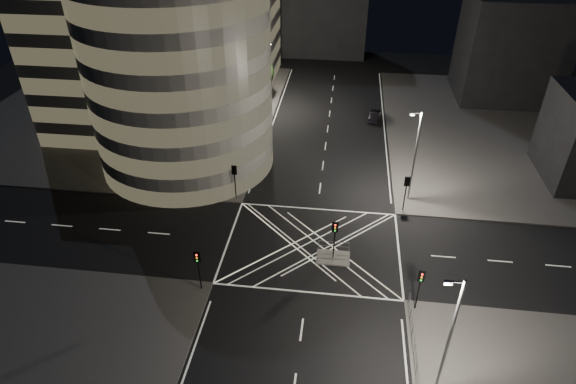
# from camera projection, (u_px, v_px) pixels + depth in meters

# --- Properties ---
(ground) EXTENTS (120.00, 120.00, 0.00)m
(ground) POSITION_uv_depth(u_px,v_px,m) (312.00, 246.00, 45.16)
(ground) COLOR black
(ground) RESTS_ON ground
(sidewalk_far_left) EXTENTS (42.00, 42.00, 0.15)m
(sidewalk_far_left) POSITION_uv_depth(u_px,v_px,m) (131.00, 111.00, 70.45)
(sidewalk_far_left) COLOR #4E4C49
(sidewalk_far_left) RESTS_ON ground
(sidewalk_far_right) EXTENTS (42.00, 42.00, 0.15)m
(sidewalk_far_right) POSITION_uv_depth(u_px,v_px,m) (545.00, 134.00, 64.40)
(sidewalk_far_right) COLOR #4E4C49
(sidewalk_far_right) RESTS_ON ground
(central_island) EXTENTS (3.00, 2.00, 0.15)m
(central_island) POSITION_uv_depth(u_px,v_px,m) (333.00, 258.00, 43.67)
(central_island) COLOR slate
(central_island) RESTS_ON ground
(office_tower_curved) EXTENTS (30.00, 29.00, 27.20)m
(office_tower_curved) POSITION_uv_depth(u_px,v_px,m) (151.00, 44.00, 55.79)
(office_tower_curved) COLOR gray
(office_tower_curved) RESTS_ON sidewalk_far_left
(office_block_rear) EXTENTS (24.00, 16.00, 22.00)m
(office_block_rear) POSITION_uv_depth(u_px,v_px,m) (198.00, 10.00, 75.98)
(office_block_rear) COLOR gray
(office_block_rear) RESTS_ON sidewalk_far_left
(building_right_far) EXTENTS (14.00, 12.00, 15.00)m
(building_right_far) POSITION_uv_depth(u_px,v_px,m) (511.00, 47.00, 71.25)
(building_right_far) COLOR black
(building_right_far) RESTS_ON sidewalk_far_right
(building_far_end) EXTENTS (18.00, 8.00, 18.00)m
(building_far_end) POSITION_uv_depth(u_px,v_px,m) (318.00, 5.00, 88.50)
(building_far_end) COLOR black
(building_far_end) RESTS_ON ground
(tree_a) EXTENTS (4.01, 4.01, 6.27)m
(tree_a) POSITION_uv_depth(u_px,v_px,m) (223.00, 155.00, 51.42)
(tree_a) COLOR black
(tree_a) RESTS_ON sidewalk_far_left
(tree_b) EXTENTS (4.96, 4.96, 8.00)m
(tree_b) POSITION_uv_depth(u_px,v_px,m) (234.00, 121.00, 55.72)
(tree_b) COLOR black
(tree_b) RESTS_ON sidewalk_far_left
(tree_c) EXTENTS (4.72, 4.72, 6.93)m
(tree_c) POSITION_uv_depth(u_px,v_px,m) (245.00, 107.00, 61.19)
(tree_c) COLOR black
(tree_c) RESTS_ON sidewalk_far_left
(tree_d) EXTENTS (4.84, 4.84, 7.28)m
(tree_d) POSITION_uv_depth(u_px,v_px,m) (254.00, 88.00, 65.99)
(tree_d) COLOR black
(tree_d) RESTS_ON sidewalk_far_left
(tree_e) EXTENTS (3.77, 3.77, 6.58)m
(tree_e) POSITION_uv_depth(u_px,v_px,m) (261.00, 73.00, 71.00)
(tree_e) COLOR black
(tree_e) RESTS_ON sidewalk_far_left
(traffic_signal_fl) EXTENTS (0.55, 0.22, 4.00)m
(traffic_signal_fl) POSITION_uv_depth(u_px,v_px,m) (235.00, 176.00, 50.08)
(traffic_signal_fl) COLOR black
(traffic_signal_fl) RESTS_ON sidewalk_far_left
(traffic_signal_nl) EXTENTS (0.55, 0.22, 4.00)m
(traffic_signal_nl) POSITION_uv_depth(u_px,v_px,m) (198.00, 263.00, 38.85)
(traffic_signal_nl) COLOR black
(traffic_signal_nl) RESTS_ON sidewalk_near_left
(traffic_signal_fr) EXTENTS (0.55, 0.22, 4.00)m
(traffic_signal_fr) POSITION_uv_depth(u_px,v_px,m) (406.00, 187.00, 48.25)
(traffic_signal_fr) COLOR black
(traffic_signal_fr) RESTS_ON sidewalk_far_right
(traffic_signal_nr) EXTENTS (0.55, 0.22, 4.00)m
(traffic_signal_nr) POSITION_uv_depth(u_px,v_px,m) (420.00, 283.00, 37.01)
(traffic_signal_nr) COLOR black
(traffic_signal_nr) RESTS_ON sidewalk_near_right
(traffic_signal_island) EXTENTS (0.55, 0.22, 4.00)m
(traffic_signal_island) POSITION_uv_depth(u_px,v_px,m) (335.00, 233.00, 42.10)
(traffic_signal_island) COLOR black
(traffic_signal_island) RESTS_ON central_island
(street_lamp_left_near) EXTENTS (1.25, 0.25, 10.00)m
(street_lamp_left_near) POSITION_uv_depth(u_px,v_px,m) (238.00, 131.00, 52.99)
(street_lamp_left_near) COLOR slate
(street_lamp_left_near) RESTS_ON sidewalk_far_left
(street_lamp_left_far) EXTENTS (1.25, 0.25, 10.00)m
(street_lamp_left_far) POSITION_uv_depth(u_px,v_px,m) (265.00, 74.00, 67.86)
(street_lamp_left_far) COLOR slate
(street_lamp_left_far) RESTS_ON sidewalk_far_left
(street_lamp_right_far) EXTENTS (1.25, 0.25, 10.00)m
(street_lamp_right_far) POSITION_uv_depth(u_px,v_px,m) (415.00, 154.00, 48.54)
(street_lamp_right_far) COLOR slate
(street_lamp_right_far) RESTS_ON sidewalk_far_right
(street_lamp_right_near) EXTENTS (1.25, 0.25, 10.00)m
(street_lamp_right_near) POSITION_uv_depth(u_px,v_px,m) (449.00, 335.00, 29.54)
(street_lamp_right_near) COLOR slate
(street_lamp_right_near) RESTS_ON sidewalk_near_right
(railing_near_right) EXTENTS (0.06, 11.70, 1.10)m
(railing_near_right) POSITION_uv_depth(u_px,v_px,m) (416.00, 359.00, 33.87)
(railing_near_right) COLOR slate
(railing_near_right) RESTS_ON sidewalk_near_right
(railing_island_south) EXTENTS (2.80, 0.06, 1.10)m
(railing_island_south) POSITION_uv_depth(u_px,v_px,m) (333.00, 259.00, 42.58)
(railing_island_south) COLOR slate
(railing_island_south) RESTS_ON central_island
(railing_island_north) EXTENTS (2.80, 0.06, 1.10)m
(railing_island_north) POSITION_uv_depth(u_px,v_px,m) (334.00, 246.00, 44.07)
(railing_island_north) COLOR slate
(railing_island_north) RESTS_ON central_island
(sedan) EXTENTS (2.06, 4.26, 1.35)m
(sedan) POSITION_uv_depth(u_px,v_px,m) (375.00, 116.00, 67.83)
(sedan) COLOR black
(sedan) RESTS_ON ground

